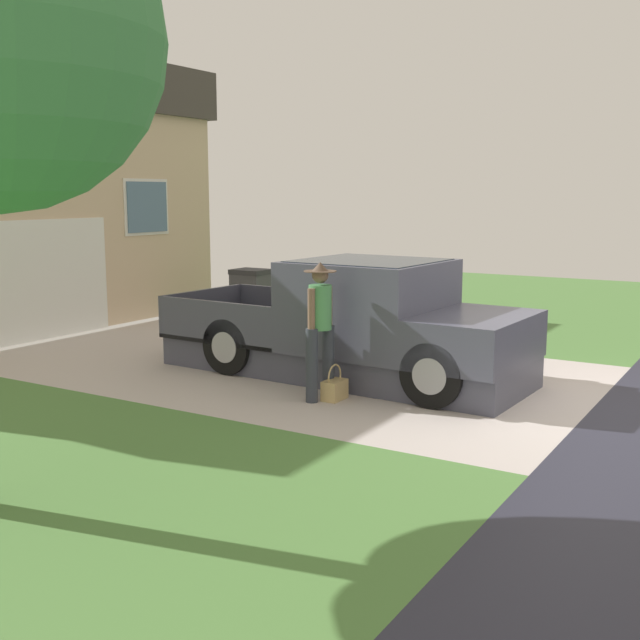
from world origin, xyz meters
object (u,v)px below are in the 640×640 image
object	(u,v)px
pickup_truck	(365,327)
handbag	(335,389)
person_with_hat	(320,324)
wheeled_trash_bin	(251,292)

from	to	relation	value
pickup_truck	handbag	distance (m)	1.35
person_with_hat	wheeled_trash_bin	world-z (taller)	person_with_hat
pickup_truck	wheeled_trash_bin	size ratio (longest dim) A/B	5.26
handbag	wheeled_trash_bin	world-z (taller)	wheeled_trash_bin
handbag	pickup_truck	bearing A→B (deg)	10.03
pickup_truck	wheeled_trash_bin	xyz separation A→B (m)	(3.48, 4.48, -0.18)
person_with_hat	wheeled_trash_bin	bearing A→B (deg)	51.75
pickup_truck	person_with_hat	world-z (taller)	person_with_hat
person_with_hat	wheeled_trash_bin	size ratio (longest dim) A/B	1.70
person_with_hat	handbag	world-z (taller)	person_with_hat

